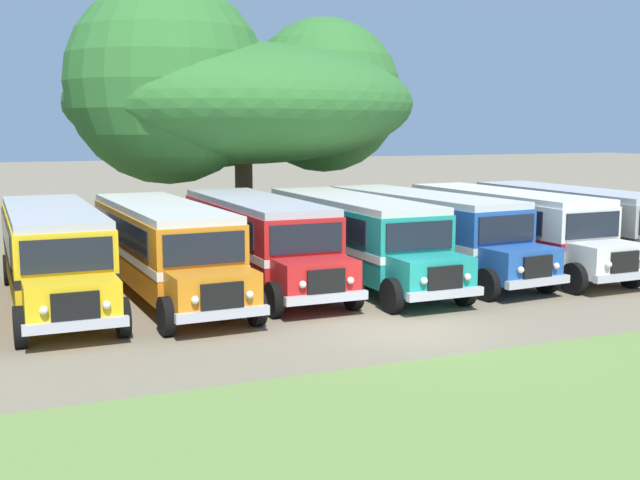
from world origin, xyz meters
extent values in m
plane|color=#84755B|center=(0.00, 0.00, 0.00)|extent=(220.00, 220.00, 0.00)
cube|color=olive|center=(0.00, -6.42, 0.00)|extent=(80.00, 8.12, 0.01)
cube|color=yellow|center=(-8.03, 7.44, 1.55)|extent=(2.55, 9.21, 2.10)
cube|color=black|center=(-8.03, 7.44, 1.38)|extent=(2.58, 9.23, 0.24)
cube|color=black|center=(-6.76, 7.74, 2.05)|extent=(0.08, 8.00, 0.80)
cube|color=black|center=(-9.30, 7.73, 2.05)|extent=(0.08, 8.00, 0.80)
cube|color=#B2B2B7|center=(-8.03, 7.44, 2.71)|extent=(2.47, 9.11, 0.22)
cube|color=yellow|center=(-8.00, 2.14, 1.02)|extent=(2.21, 1.41, 1.05)
cube|color=black|center=(-8.00, 1.40, 1.05)|extent=(1.10, 0.11, 0.70)
cube|color=#B7B7BC|center=(-8.00, 1.36, 0.62)|extent=(2.40, 0.21, 0.24)
cube|color=black|center=(-8.00, 2.81, 2.05)|extent=(2.20, 0.07, 0.84)
cube|color=black|center=(-8.05, 12.06, 1.45)|extent=(0.90, 0.06, 1.30)
sphere|color=#EAE5C6|center=(-7.30, 1.35, 1.05)|extent=(0.20, 0.20, 0.20)
sphere|color=#EAE5C6|center=(-8.70, 1.34, 1.05)|extent=(0.20, 0.20, 0.20)
cylinder|color=black|center=(-6.80, 2.24, 0.50)|extent=(0.29, 1.00, 1.00)
cylinder|color=black|center=(-9.20, 2.23, 0.50)|extent=(0.29, 1.00, 1.00)
cylinder|color=black|center=(-6.84, 10.44, 0.50)|extent=(0.29, 1.00, 1.00)
cylinder|color=black|center=(-9.24, 10.43, 0.50)|extent=(0.29, 1.00, 1.00)
cube|color=orange|center=(-4.79, 7.17, 1.55)|extent=(2.85, 9.29, 2.10)
cube|color=white|center=(-4.79, 7.17, 1.38)|extent=(2.88, 9.31, 0.24)
cube|color=black|center=(-3.53, 7.52, 2.05)|extent=(0.35, 8.00, 0.80)
cube|color=black|center=(-6.07, 7.42, 2.05)|extent=(0.35, 8.00, 0.80)
cube|color=beige|center=(-4.79, 7.17, 2.71)|extent=(2.77, 9.19, 0.22)
cube|color=orange|center=(-4.59, 1.87, 1.02)|extent=(2.25, 1.48, 1.05)
cube|color=black|center=(-4.56, 1.13, 1.05)|extent=(1.10, 0.14, 0.70)
cube|color=#B7B7BC|center=(-4.56, 1.09, 0.62)|extent=(2.41, 0.29, 0.24)
cube|color=black|center=(-4.61, 2.54, 2.05)|extent=(2.20, 0.14, 0.84)
cube|color=white|center=(-4.97, 11.79, 1.45)|extent=(0.90, 0.09, 1.30)
sphere|color=#EAE5C6|center=(-3.86, 1.11, 1.05)|extent=(0.20, 0.20, 0.20)
sphere|color=#EAE5C6|center=(-5.25, 1.06, 1.05)|extent=(0.20, 0.20, 0.20)
cylinder|color=black|center=(-3.39, 2.02, 0.50)|extent=(0.32, 1.01, 1.00)
cylinder|color=black|center=(-5.79, 1.93, 0.50)|extent=(0.32, 1.01, 1.00)
cylinder|color=black|center=(-3.71, 10.21, 0.50)|extent=(0.32, 1.01, 1.00)
cylinder|color=black|center=(-6.11, 10.12, 0.50)|extent=(0.32, 1.01, 1.00)
cube|color=red|center=(-1.47, 7.87, 1.55)|extent=(2.51, 9.20, 2.10)
cube|color=white|center=(-1.47, 7.87, 1.38)|extent=(2.54, 9.22, 0.24)
cube|color=black|center=(-0.20, 8.17, 2.05)|extent=(0.05, 8.00, 0.80)
cube|color=black|center=(-2.74, 8.17, 2.05)|extent=(0.05, 8.00, 0.80)
cube|color=#B2B2B7|center=(-1.47, 7.87, 2.71)|extent=(2.43, 9.10, 0.22)
cube|color=red|center=(-1.47, 2.57, 1.02)|extent=(2.20, 1.40, 1.05)
cube|color=black|center=(-1.47, 1.83, 1.05)|extent=(1.10, 0.10, 0.70)
cube|color=#B7B7BC|center=(-1.47, 1.79, 0.62)|extent=(2.40, 0.20, 0.24)
cube|color=black|center=(-1.47, 3.24, 2.05)|extent=(2.20, 0.06, 0.84)
cube|color=white|center=(-1.48, 12.49, 1.45)|extent=(0.90, 0.06, 1.30)
sphere|color=#EAE5C6|center=(-0.77, 1.78, 1.05)|extent=(0.20, 0.20, 0.20)
sphere|color=#EAE5C6|center=(-2.17, 1.78, 1.05)|extent=(0.20, 0.20, 0.20)
cylinder|color=black|center=(-0.27, 2.67, 0.50)|extent=(0.28, 1.00, 1.00)
cylinder|color=black|center=(-2.67, 2.67, 0.50)|extent=(0.28, 1.00, 1.00)
cylinder|color=black|center=(-0.28, 10.87, 0.50)|extent=(0.28, 1.00, 1.00)
cylinder|color=black|center=(-2.68, 10.87, 0.50)|extent=(0.28, 1.00, 1.00)
cube|color=teal|center=(1.70, 7.06, 1.55)|extent=(2.58, 9.22, 2.10)
cube|color=white|center=(1.70, 7.06, 1.38)|extent=(2.61, 9.24, 0.24)
cube|color=black|center=(2.97, 7.37, 2.05)|extent=(0.11, 8.00, 0.80)
cube|color=black|center=(0.43, 7.34, 2.05)|extent=(0.11, 8.00, 0.80)
cube|color=beige|center=(1.70, 7.06, 2.71)|extent=(2.50, 9.12, 0.22)
cube|color=teal|center=(1.75, 1.76, 1.02)|extent=(2.21, 1.42, 1.05)
cube|color=black|center=(1.76, 1.02, 1.05)|extent=(1.10, 0.11, 0.70)
cube|color=#B7B7BC|center=(1.76, 0.98, 0.62)|extent=(2.40, 0.22, 0.24)
cube|color=black|center=(1.74, 2.43, 2.05)|extent=(2.20, 0.08, 0.84)
cube|color=white|center=(1.66, 11.67, 1.45)|extent=(0.90, 0.07, 1.30)
sphere|color=#EAE5C6|center=(2.46, 0.97, 1.05)|extent=(0.20, 0.20, 0.20)
sphere|color=#EAE5C6|center=(1.06, 0.96, 1.05)|extent=(0.20, 0.20, 0.20)
cylinder|color=black|center=(2.95, 1.87, 0.50)|extent=(0.29, 1.00, 1.00)
cylinder|color=black|center=(0.55, 1.84, 0.50)|extent=(0.29, 1.00, 1.00)
cylinder|color=black|center=(2.87, 10.07, 0.50)|extent=(0.29, 1.00, 1.00)
cylinder|color=black|center=(0.47, 10.04, 0.50)|extent=(0.29, 1.00, 1.00)
cube|color=#23519E|center=(4.67, 7.42, 1.55)|extent=(3.30, 9.38, 2.10)
cube|color=silver|center=(4.67, 7.42, 1.38)|extent=(3.33, 9.41, 0.24)
cube|color=black|center=(5.91, 7.83, 2.05)|extent=(0.74, 7.97, 0.80)
cube|color=black|center=(3.38, 7.60, 2.05)|extent=(0.74, 7.97, 0.80)
cube|color=beige|center=(4.67, 7.42, 2.71)|extent=(3.21, 9.28, 0.22)
cube|color=#23519E|center=(5.14, 2.14, 1.02)|extent=(2.31, 1.59, 1.05)
cube|color=black|center=(5.20, 1.40, 1.05)|extent=(1.10, 0.20, 0.70)
cube|color=#B7B7BC|center=(5.20, 1.36, 0.62)|extent=(2.41, 0.41, 0.24)
cube|color=black|center=(5.08, 2.80, 2.05)|extent=(2.20, 0.25, 0.84)
cube|color=silver|center=(4.27, 12.02, 1.45)|extent=(0.90, 0.14, 1.30)
sphere|color=#EAE5C6|center=(5.90, 1.41, 1.05)|extent=(0.20, 0.20, 0.20)
sphere|color=#EAE5C6|center=(4.51, 1.29, 1.05)|extent=(0.20, 0.20, 0.20)
cylinder|color=black|center=(6.32, 2.34, 0.50)|extent=(0.37, 1.02, 1.00)
cylinder|color=black|center=(3.93, 2.13, 0.50)|extent=(0.37, 1.02, 1.00)
cylinder|color=black|center=(5.61, 10.51, 0.50)|extent=(0.37, 1.02, 1.00)
cylinder|color=black|center=(3.21, 10.30, 0.50)|extent=(0.37, 1.02, 1.00)
cube|color=silver|center=(8.05, 7.08, 1.55)|extent=(2.77, 9.27, 2.10)
cube|color=maroon|center=(8.05, 7.08, 1.38)|extent=(2.80, 9.29, 0.24)
cube|color=black|center=(9.31, 7.42, 2.05)|extent=(0.27, 8.00, 0.80)
cube|color=black|center=(6.77, 7.35, 2.05)|extent=(0.27, 8.00, 0.80)
cube|color=silver|center=(8.05, 7.08, 2.71)|extent=(2.68, 9.17, 0.22)
cube|color=silver|center=(8.20, 1.79, 1.02)|extent=(2.24, 1.46, 1.05)
cube|color=black|center=(8.22, 1.05, 1.05)|extent=(1.10, 0.13, 0.70)
cube|color=#B7B7BC|center=(8.23, 1.01, 0.62)|extent=(2.40, 0.27, 0.24)
cube|color=black|center=(8.18, 2.46, 2.05)|extent=(2.20, 0.12, 0.84)
cube|color=maroon|center=(7.91, 11.70, 1.45)|extent=(0.90, 0.09, 1.30)
sphere|color=#EAE5C6|center=(7.53, 0.98, 1.05)|extent=(0.20, 0.20, 0.20)
cylinder|color=black|center=(9.40, 1.92, 0.50)|extent=(0.31, 1.01, 1.00)
cylinder|color=black|center=(7.00, 1.85, 0.50)|extent=(0.31, 1.01, 1.00)
cylinder|color=black|center=(9.16, 10.12, 0.50)|extent=(0.31, 1.01, 1.00)
cylinder|color=black|center=(6.76, 10.05, 0.50)|extent=(0.31, 1.01, 1.00)
cube|color=#9E9993|center=(11.19, 7.06, 1.55)|extent=(2.57, 9.22, 2.10)
cube|color=#282828|center=(11.19, 7.06, 1.38)|extent=(2.60, 9.24, 0.24)
cube|color=black|center=(12.46, 7.37, 2.05)|extent=(0.10, 8.00, 0.80)
cube|color=black|center=(9.92, 7.35, 2.05)|extent=(0.10, 8.00, 0.80)
cube|color=#B2B2B7|center=(11.19, 7.06, 2.71)|extent=(2.49, 9.12, 0.22)
cube|color=#282828|center=(11.15, 11.68, 1.45)|extent=(0.90, 0.07, 1.30)
cylinder|color=black|center=(12.37, 10.07, 0.50)|extent=(0.29, 1.00, 1.00)
cylinder|color=black|center=(9.97, 10.05, 0.50)|extent=(0.29, 1.00, 1.00)
cylinder|color=brown|center=(1.04, 17.03, 2.10)|extent=(0.80, 0.80, 4.21)
ellipsoid|color=#33702D|center=(1.04, 17.03, 6.21)|extent=(15.61, 13.94, 5.35)
sphere|color=#33702D|center=(5.91, 19.09, 6.75)|extent=(7.58, 7.58, 7.58)
sphere|color=#33702D|center=(-2.58, 15.91, 7.01)|extent=(8.43, 8.43, 8.43)
sphere|color=#33702D|center=(1.04, 21.51, 6.70)|extent=(7.12, 7.12, 7.12)
camera|label=1|loc=(-9.72, -17.15, 5.17)|focal=44.02mm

